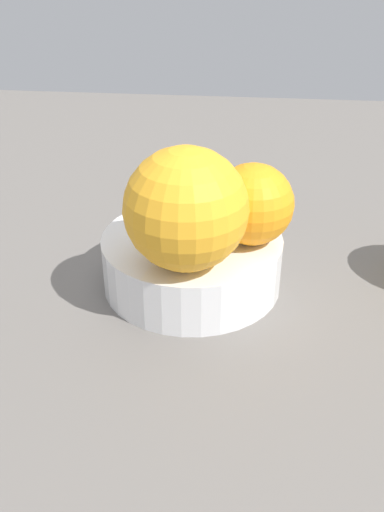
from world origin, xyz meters
TOP-DOWN VIEW (x-y plane):
  - ground_plane at (0.00, 0.00)cm, footprint 110.00×110.00cm
  - fruit_bowl at (0.00, 0.00)cm, footprint 13.96×13.96cm
  - orange_in_bowl_0 at (-0.37, -3.84)cm, footprint 8.56×8.56cm
  - orange_in_bowl_1 at (4.47, 0.44)cm, footprint 6.09×6.09cm

SIDE VIEW (x-z plane):
  - ground_plane at x=0.00cm, z-range -2.00..0.00cm
  - fruit_bowl at x=0.00cm, z-range -0.11..4.04cm
  - orange_in_bowl_1 at x=4.47cm, z-range 4.15..10.24cm
  - orange_in_bowl_0 at x=-0.37cm, z-range 4.15..12.71cm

